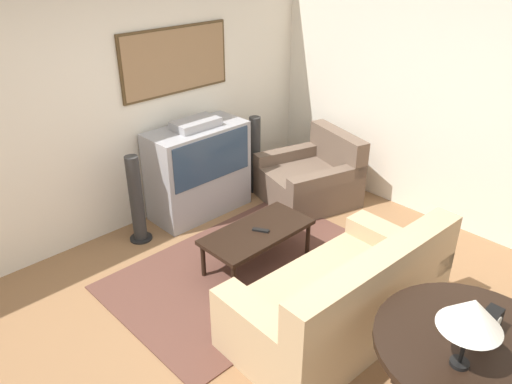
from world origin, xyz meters
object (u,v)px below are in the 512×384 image
object	(u,v)px
tv	(199,170)
mantel_clock	(489,323)
coffee_table	(257,234)
table_lamp	(472,314)
speaker_tower_left	(137,202)
speaker_tower_right	(255,156)
couch	(343,300)
armchair	(311,180)
console_table	(472,352)

from	to	relation	value
tv	mantel_clock	distance (m)	3.51
coffee_table	mantel_clock	size ratio (longest dim) A/B	6.27
table_lamp	speaker_tower_left	distance (m)	3.48
tv	speaker_tower_right	size ratio (longest dim) A/B	1.18
couch	mantel_clock	size ratio (longest dim) A/B	10.73
tv	armchair	distance (m)	1.37
console_table	mantel_clock	world-z (taller)	mantel_clock
table_lamp	console_table	bearing A→B (deg)	2.82
tv	coffee_table	xyz separation A→B (m)	(-0.27, -1.24, -0.17)
couch	speaker_tower_right	world-z (taller)	speaker_tower_right
couch	console_table	bearing A→B (deg)	81.91
armchair	table_lamp	size ratio (longest dim) A/B	2.58
armchair	speaker_tower_left	xyz separation A→B (m)	(-1.99, 0.67, 0.19)
armchair	coffee_table	world-z (taller)	armchair
console_table	speaker_tower_right	bearing A→B (deg)	67.05
console_table	mantel_clock	distance (m)	0.20
table_lamp	speaker_tower_right	bearing A→B (deg)	64.11
coffee_table	table_lamp	world-z (taller)	table_lamp
tv	speaker_tower_left	size ratio (longest dim) A/B	1.18
tv	couch	size ratio (longest dim) A/B	0.61
tv	speaker_tower_right	distance (m)	0.85
couch	armchair	size ratio (longest dim) A/B	1.54
couch	table_lamp	bearing A→B (deg)	71.58
couch	console_table	xyz separation A→B (m)	(-0.20, -1.09, 0.37)
tv	console_table	bearing A→B (deg)	-99.85
coffee_table	console_table	world-z (taller)	console_table
armchair	table_lamp	world-z (taller)	table_lamp
speaker_tower_right	mantel_clock	bearing A→B (deg)	-110.85
couch	speaker_tower_right	xyz separation A→B (m)	(1.24, 2.32, 0.15)
speaker_tower_right	armchair	bearing A→B (deg)	-66.21
console_table	speaker_tower_right	size ratio (longest dim) A/B	1.23
coffee_table	tv	bearing A→B (deg)	77.73
coffee_table	console_table	xyz separation A→B (m)	(-0.33, -2.21, 0.31)
table_lamp	tv	bearing A→B (deg)	76.74
table_lamp	coffee_table	bearing A→B (deg)	76.19
couch	armchair	world-z (taller)	couch
coffee_table	speaker_tower_right	bearing A→B (deg)	47.10
tv	console_table	xyz separation A→B (m)	(-0.60, -3.45, 0.14)
armchair	console_table	size ratio (longest dim) A/B	1.03
speaker_tower_left	console_table	bearing A→B (deg)	-85.89
couch	armchair	bearing A→B (deg)	-130.66
coffee_table	mantel_clock	bearing A→B (deg)	-94.87
speaker_tower_left	speaker_tower_right	distance (m)	1.69
coffee_table	mantel_clock	distance (m)	2.28
couch	mantel_clock	bearing A→B (deg)	89.25
couch	table_lamp	distance (m)	1.42
mantel_clock	speaker_tower_right	xyz separation A→B (m)	(1.30, 3.42, -0.37)
speaker_tower_right	coffee_table	bearing A→B (deg)	-132.90
speaker_tower_right	tv	bearing A→B (deg)	177.28
table_lamp	speaker_tower_left	world-z (taller)	table_lamp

